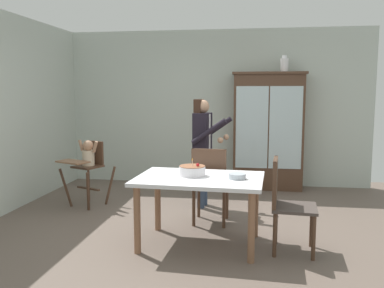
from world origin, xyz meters
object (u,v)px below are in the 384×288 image
at_px(dining_table, 200,186).
at_px(dining_chair_far_side, 210,181).
at_px(china_cabinet, 268,131).
at_px(dining_chair_right_end, 284,198).
at_px(birthday_cake, 192,171).
at_px(ceramic_vase, 284,65).
at_px(serving_bowl, 237,176).
at_px(adult_person, 203,139).
at_px(high_chair_with_toddler, 88,161).

relative_size(dining_table, dining_chair_far_side, 1.43).
height_order(china_cabinet, dining_chair_right_end, china_cabinet).
relative_size(china_cabinet, dining_chair_far_side, 2.04).
distance_m(birthday_cake, dining_chair_right_end, 1.00).
distance_m(dining_chair_far_side, dining_chair_right_end, 1.10).
height_order(ceramic_vase, birthday_cake, ceramic_vase).
height_order(china_cabinet, birthday_cake, china_cabinet).
bearing_deg(dining_chair_right_end, ceramic_vase, 1.36).
bearing_deg(ceramic_vase, china_cabinet, -179.10).
relative_size(birthday_cake, serving_bowl, 1.56).
bearing_deg(dining_chair_far_side, serving_bowl, 118.88).
bearing_deg(serving_bowl, dining_table, 175.31).
bearing_deg(adult_person, birthday_cake, -170.25).
bearing_deg(birthday_cake, china_cabinet, 71.84).
bearing_deg(ceramic_vase, serving_bowl, -102.94).
distance_m(adult_person, serving_bowl, 1.62).
relative_size(birthday_cake, dining_chair_far_side, 0.29).
distance_m(high_chair_with_toddler, birthday_cake, 2.09).
xyz_separation_m(ceramic_vase, serving_bowl, (-0.64, -2.78, -1.31)).
xyz_separation_m(adult_person, serving_bowl, (0.54, -1.51, -0.20)).
bearing_deg(dining_chair_far_side, birthday_cake, 80.54).
bearing_deg(birthday_cake, dining_chair_far_side, 78.57).
bearing_deg(dining_chair_far_side, dining_chair_right_end, 141.51).
xyz_separation_m(high_chair_with_toddler, adult_person, (1.63, 0.20, 0.31)).
xyz_separation_m(ceramic_vase, dining_chair_right_end, (-0.16, -2.80, -1.52)).
relative_size(dining_chair_far_side, dining_chair_right_end, 1.00).
xyz_separation_m(serving_bowl, dining_chair_far_side, (-0.36, 0.70, -0.21)).
bearing_deg(dining_table, ceramic_vase, 69.37).
height_order(high_chair_with_toddler, serving_bowl, high_chair_with_toddler).
height_order(adult_person, birthday_cake, adult_person).
distance_m(high_chair_with_toddler, dining_table, 2.19).
xyz_separation_m(dining_table, dining_chair_far_side, (0.04, 0.67, -0.08)).
xyz_separation_m(china_cabinet, birthday_cake, (-0.88, -2.69, -0.19)).
bearing_deg(ceramic_vase, dining_chair_right_end, -93.21).
bearing_deg(high_chair_with_toddler, dining_table, -12.52).
distance_m(high_chair_with_toddler, adult_person, 1.68).
height_order(birthday_cake, dining_chair_far_side, dining_chair_far_side).
bearing_deg(ceramic_vase, high_chair_with_toddler, -152.33).
bearing_deg(high_chair_with_toddler, birthday_cake, -12.61).
relative_size(adult_person, dining_chair_far_side, 1.59).
bearing_deg(adult_person, dining_table, -167.02).
relative_size(dining_table, dining_chair_right_end, 1.43).
bearing_deg(high_chair_with_toddler, ceramic_vase, 50.73).
xyz_separation_m(ceramic_vase, dining_table, (-1.04, -2.75, -1.44)).
xyz_separation_m(dining_table, birthday_cake, (-0.09, 0.06, 0.16)).
distance_m(china_cabinet, dining_table, 2.88).
xyz_separation_m(birthday_cake, dining_chair_right_end, (0.96, -0.10, -0.24)).
bearing_deg(high_chair_with_toddler, serving_bowl, -7.91).
bearing_deg(dining_chair_far_side, adult_person, -75.02).
bearing_deg(adult_person, dining_chair_far_side, -159.72).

